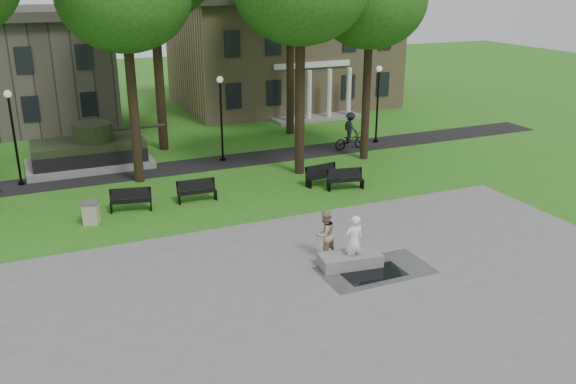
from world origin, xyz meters
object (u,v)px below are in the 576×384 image
(concrete_block, at_px, (350,260))
(cyclist, at_px, (350,134))
(skateboarder, at_px, (354,241))
(friend_watching, at_px, (325,234))
(trash_bin, at_px, (91,213))
(park_bench_0, at_px, (130,199))

(concrete_block, relative_size, cyclist, 0.98)
(skateboarder, distance_m, friend_watching, 1.21)
(trash_bin, bearing_deg, cyclist, 20.59)
(concrete_block, relative_size, park_bench_0, 1.19)
(cyclist, relative_size, trash_bin, 2.34)
(park_bench_0, distance_m, trash_bin, 1.99)
(park_bench_0, xyz_separation_m, trash_bin, (-1.78, -0.88, -0.04))
(concrete_block, height_order, skateboarder, skateboarder)
(park_bench_0, relative_size, trash_bin, 1.93)
(cyclist, distance_m, trash_bin, 16.70)
(concrete_block, distance_m, friend_watching, 1.32)
(friend_watching, relative_size, cyclist, 0.81)
(cyclist, xyz_separation_m, trash_bin, (-15.63, -5.87, -0.43))
(skateboarder, height_order, park_bench_0, skateboarder)
(cyclist, bearing_deg, concrete_block, 147.19)
(trash_bin, bearing_deg, friend_watching, -42.58)
(skateboarder, height_order, trash_bin, skateboarder)
(skateboarder, xyz_separation_m, trash_bin, (-8.10, 7.89, -0.49))
(friend_watching, bearing_deg, cyclist, -140.85)
(skateboarder, distance_m, trash_bin, 11.32)
(concrete_block, xyz_separation_m, trash_bin, (-7.98, 7.86, 0.24))
(skateboarder, xyz_separation_m, park_bench_0, (-6.31, 8.77, -0.46))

